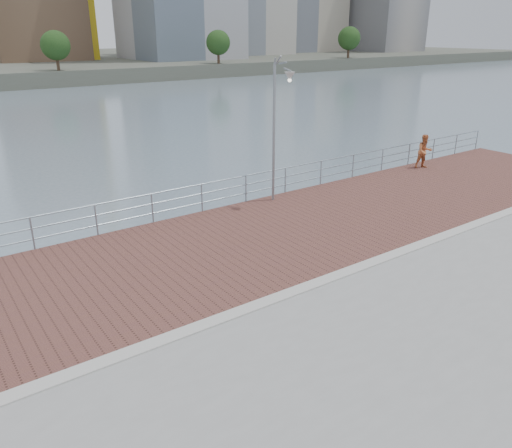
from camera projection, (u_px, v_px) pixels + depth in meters
water at (297, 353)px, 14.18m from camera, size 400.00×400.00×0.00m
seawall at (459, 433)px, 10.04m from camera, size 40.00×24.00×2.00m
brick_lane at (227, 246)px, 16.18m from camera, size 40.00×6.80×0.02m
curb at (299, 290)px, 13.44m from camera, size 40.00×0.40×0.06m
guardrail at (178, 200)px, 18.50m from camera, size 39.06×0.06×1.13m
street_lamp at (281, 106)px, 18.90m from camera, size 0.40×1.15×5.43m
bystander at (424, 151)px, 25.05m from camera, size 1.00×0.90×1.69m
shoreline_trees at (21, 45)px, 75.53m from camera, size 144.82×5.11×6.81m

